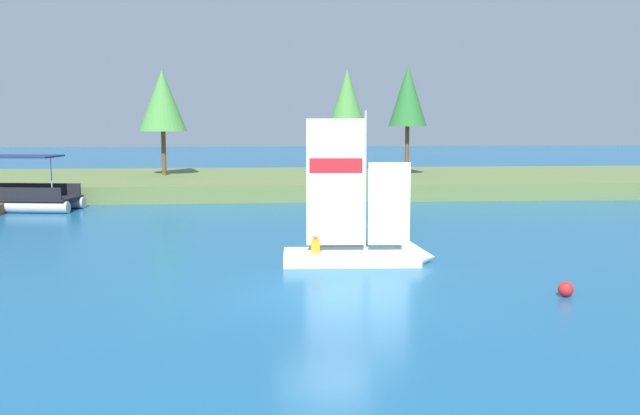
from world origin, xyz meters
The scene contains 8 objects.
ground_plane centered at (0.00, 0.00, 0.00)m, with size 200.00×200.00×0.00m, color #195684.
shore_bank centered at (0.00, 28.84, 0.48)m, with size 80.00×14.88×0.96m, color #5B703D.
shoreline_tree_left centered at (-8.19, 29.62, 5.82)m, with size 3.11×3.11×6.88m.
shoreline_tree_midleft centered at (4.38, 33.56, 5.80)m, with size 3.07×3.07×7.25m.
shoreline_tree_centre centered at (7.75, 28.20, 6.11)m, with size 2.48×2.48×7.15m.
sailboat centered at (2.09, 4.38, 0.39)m, with size 5.02×1.74×5.46m.
pontoon_boat centered at (-14.24, 19.23, 0.70)m, with size 6.52×3.45×2.81m.
channel_buoy centered at (6.44, -0.36, 0.21)m, with size 0.41×0.41×0.41m, color red.
Camera 1 is at (-1.51, -18.62, 4.76)m, focal length 40.55 mm.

